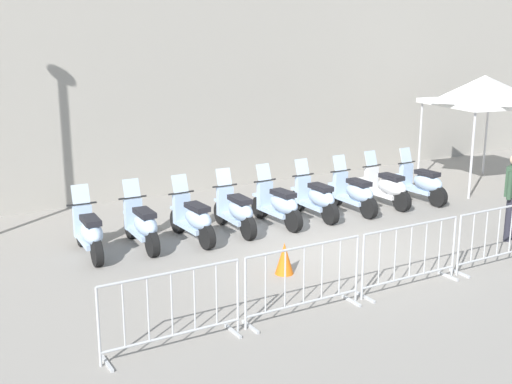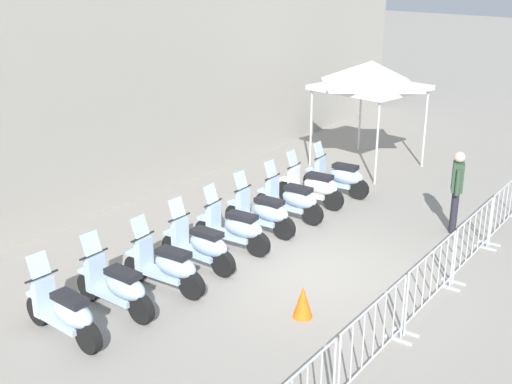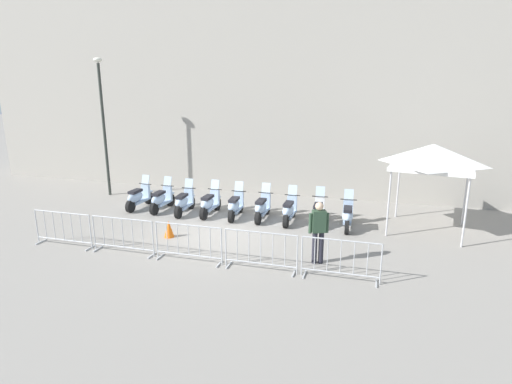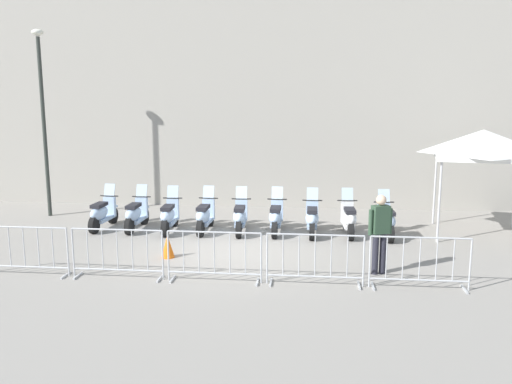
{
  "view_description": "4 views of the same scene",
  "coord_description": "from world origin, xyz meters",
  "px_view_note": "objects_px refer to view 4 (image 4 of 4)",
  "views": [
    {
      "loc": [
        -5.34,
        -10.58,
        4.06
      ],
      "look_at": [
        -0.94,
        1.35,
        0.88
      ],
      "focal_mm": 45.72,
      "sensor_mm": 36.0,
      "label": 1
    },
    {
      "loc": [
        -8.1,
        -6.9,
        5.31
      ],
      "look_at": [
        0.07,
        1.51,
        1.17
      ],
      "focal_mm": 45.39,
      "sensor_mm": 36.0,
      "label": 2
    },
    {
      "loc": [
        6.67,
        -10.93,
        4.76
      ],
      "look_at": [
        0.57,
        1.66,
        1.09
      ],
      "focal_mm": 29.02,
      "sensor_mm": 36.0,
      "label": 3
    },
    {
      "loc": [
        4.02,
        -11.91,
        3.74
      ],
      "look_at": [
        0.26,
        1.39,
        1.26
      ],
      "focal_mm": 36.78,
      "sensor_mm": 36.0,
      "label": 4
    }
  ],
  "objects_px": {
    "motorcycle_4": "(240,217)",
    "traffic_cone": "(168,246)",
    "barrier_segment_0": "(24,251)",
    "barrier_segment_2": "(214,257)",
    "barrier_segment_1": "(118,254)",
    "motorcycle_3": "(205,216)",
    "motorcycle_2": "(169,216)",
    "motorcycle_6": "(312,219)",
    "motorcycle_8": "(387,221)",
    "barrier_segment_3": "(315,260)",
    "officer_near_row_end": "(380,229)",
    "motorcycle_0": "(102,214)",
    "barrier_segment_4": "(420,263)",
    "motorcycle_1": "(136,214)",
    "canopy_tent": "(483,144)",
    "motorcycle_7": "(349,219)",
    "motorcycle_5": "(276,218)",
    "street_lamp": "(43,106)"
  },
  "relations": [
    {
      "from": "motorcycle_1",
      "to": "barrier_segment_0",
      "type": "height_order",
      "value": "motorcycle_1"
    },
    {
      "from": "motorcycle_4",
      "to": "motorcycle_8",
      "type": "relative_size",
      "value": 1.0
    },
    {
      "from": "motorcycle_4",
      "to": "street_lamp",
      "type": "relative_size",
      "value": 0.29
    },
    {
      "from": "motorcycle_8",
      "to": "barrier_segment_1",
      "type": "bearing_deg",
      "value": -137.3
    },
    {
      "from": "motorcycle_6",
      "to": "barrier_segment_2",
      "type": "height_order",
      "value": "motorcycle_6"
    },
    {
      "from": "motorcycle_4",
      "to": "street_lamp",
      "type": "height_order",
      "value": "street_lamp"
    },
    {
      "from": "motorcycle_3",
      "to": "canopy_tent",
      "type": "bearing_deg",
      "value": 13.34
    },
    {
      "from": "motorcycle_3",
      "to": "motorcycle_4",
      "type": "bearing_deg",
      "value": 9.12
    },
    {
      "from": "barrier_segment_0",
      "to": "canopy_tent",
      "type": "relative_size",
      "value": 0.67
    },
    {
      "from": "barrier_segment_3",
      "to": "officer_near_row_end",
      "type": "distance_m",
      "value": 1.69
    },
    {
      "from": "barrier_segment_2",
      "to": "motorcycle_8",
      "type": "bearing_deg",
      "value": 54.13
    },
    {
      "from": "motorcycle_6",
      "to": "traffic_cone",
      "type": "xyz_separation_m",
      "value": [
        -2.95,
        -2.98,
        -0.18
      ]
    },
    {
      "from": "motorcycle_8",
      "to": "barrier_segment_4",
      "type": "bearing_deg",
      "value": -78.84
    },
    {
      "from": "barrier_segment_4",
      "to": "motorcycle_0",
      "type": "bearing_deg",
      "value": 163.47
    },
    {
      "from": "motorcycle_4",
      "to": "traffic_cone",
      "type": "distance_m",
      "value": 2.83
    },
    {
      "from": "motorcycle_3",
      "to": "barrier_segment_2",
      "type": "distance_m",
      "value": 4.12
    },
    {
      "from": "traffic_cone",
      "to": "barrier_segment_2",
      "type": "bearing_deg",
      "value": -37.55
    },
    {
      "from": "motorcycle_1",
      "to": "traffic_cone",
      "type": "distance_m",
      "value": 2.97
    },
    {
      "from": "motorcycle_7",
      "to": "barrier_segment_2",
      "type": "relative_size",
      "value": 0.88
    },
    {
      "from": "motorcycle_2",
      "to": "barrier_segment_3",
      "type": "relative_size",
      "value": 0.88
    },
    {
      "from": "motorcycle_1",
      "to": "motorcycle_4",
      "type": "bearing_deg",
      "value": 9.13
    },
    {
      "from": "barrier_segment_1",
      "to": "officer_near_row_end",
      "type": "height_order",
      "value": "officer_near_row_end"
    },
    {
      "from": "barrier_segment_0",
      "to": "barrier_segment_1",
      "type": "xyz_separation_m",
      "value": [
        2.02,
        0.35,
        0.0
      ]
    },
    {
      "from": "motorcycle_4",
      "to": "motorcycle_8",
      "type": "bearing_deg",
      "value": 8.97
    },
    {
      "from": "motorcycle_4",
      "to": "officer_near_row_end",
      "type": "relative_size",
      "value": 0.99
    },
    {
      "from": "barrier_segment_2",
      "to": "motorcycle_4",
      "type": "bearing_deg",
      "value": 99.83
    },
    {
      "from": "motorcycle_5",
      "to": "barrier_segment_3",
      "type": "height_order",
      "value": "motorcycle_5"
    },
    {
      "from": "barrier_segment_0",
      "to": "officer_near_row_end",
      "type": "bearing_deg",
      "value": 16.36
    },
    {
      "from": "motorcycle_8",
      "to": "barrier_segment_2",
      "type": "bearing_deg",
      "value": -125.87
    },
    {
      "from": "street_lamp",
      "to": "motorcycle_8",
      "type": "bearing_deg",
      "value": 0.93
    },
    {
      "from": "barrier_segment_1",
      "to": "barrier_segment_2",
      "type": "bearing_deg",
      "value": 9.9
    },
    {
      "from": "motorcycle_0",
      "to": "motorcycle_4",
      "type": "height_order",
      "value": "same"
    },
    {
      "from": "motorcycle_0",
      "to": "motorcycle_6",
      "type": "height_order",
      "value": "same"
    },
    {
      "from": "motorcycle_3",
      "to": "motorcycle_2",
      "type": "bearing_deg",
      "value": -164.55
    },
    {
      "from": "motorcycle_0",
      "to": "barrier_segment_2",
      "type": "bearing_deg",
      "value": -35.23
    },
    {
      "from": "motorcycle_3",
      "to": "motorcycle_7",
      "type": "distance_m",
      "value": 4.02
    },
    {
      "from": "motorcycle_0",
      "to": "barrier_segment_4",
      "type": "bearing_deg",
      "value": -16.53
    },
    {
      "from": "motorcycle_2",
      "to": "motorcycle_6",
      "type": "bearing_deg",
      "value": 10.85
    },
    {
      "from": "motorcycle_7",
      "to": "canopy_tent",
      "type": "height_order",
      "value": "canopy_tent"
    },
    {
      "from": "motorcycle_1",
      "to": "motorcycle_0",
      "type": "bearing_deg",
      "value": -171.25
    },
    {
      "from": "motorcycle_1",
      "to": "barrier_segment_3",
      "type": "relative_size",
      "value": 0.89
    },
    {
      "from": "motorcycle_7",
      "to": "motorcycle_5",
      "type": "bearing_deg",
      "value": -169.89
    },
    {
      "from": "barrier_segment_3",
      "to": "barrier_segment_2",
      "type": "bearing_deg",
      "value": -170.1
    },
    {
      "from": "motorcycle_0",
      "to": "motorcycle_1",
      "type": "xyz_separation_m",
      "value": [
        1.0,
        0.15,
        0.0
      ]
    },
    {
      "from": "barrier_segment_0",
      "to": "barrier_segment_2",
      "type": "distance_m",
      "value": 4.11
    },
    {
      "from": "motorcycle_1",
      "to": "canopy_tent",
      "type": "distance_m",
      "value": 9.8
    },
    {
      "from": "motorcycle_4",
      "to": "barrier_segment_3",
      "type": "xyz_separation_m",
      "value": [
        2.7,
        -3.57,
        0.07
      ]
    },
    {
      "from": "motorcycle_4",
      "to": "motorcycle_6",
      "type": "height_order",
      "value": "same"
    },
    {
      "from": "motorcycle_6",
      "to": "motorcycle_2",
      "type": "bearing_deg",
      "value": -169.15
    },
    {
      "from": "street_lamp",
      "to": "barrier_segment_2",
      "type": "bearing_deg",
      "value": -31.09
    }
  ]
}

